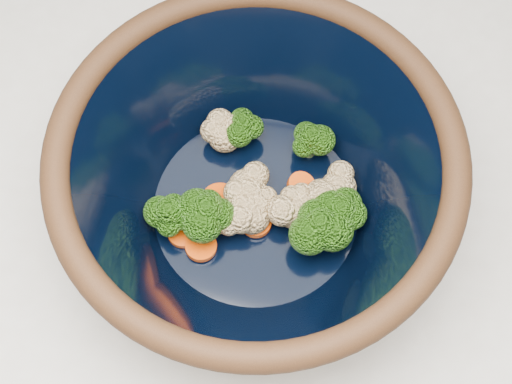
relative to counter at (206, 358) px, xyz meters
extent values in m
cube|color=beige|center=(0.00, 0.00, 0.00)|extent=(1.20, 1.20, 0.90)
cylinder|color=black|center=(0.06, 0.06, 0.46)|extent=(0.20, 0.20, 0.01)
torus|color=black|center=(0.06, 0.06, 0.58)|extent=(0.33, 0.33, 0.02)
cylinder|color=black|center=(0.06, 0.06, 0.48)|extent=(0.19, 0.19, 0.00)
cylinder|color=#608442|center=(0.13, 0.06, 0.49)|extent=(0.01, 0.01, 0.02)
ellipsoid|color=#326F15|center=(0.13, 0.06, 0.52)|extent=(0.04, 0.04, 0.04)
cylinder|color=#608442|center=(0.03, 0.03, 0.49)|extent=(0.01, 0.01, 0.02)
ellipsoid|color=#326F15|center=(0.03, 0.03, 0.52)|extent=(0.04, 0.04, 0.04)
cylinder|color=#608442|center=(0.03, 0.12, 0.49)|extent=(0.01, 0.01, 0.02)
ellipsoid|color=#326F15|center=(0.03, 0.12, 0.51)|extent=(0.03, 0.03, 0.03)
cylinder|color=#608442|center=(0.10, 0.12, 0.49)|extent=(0.01, 0.01, 0.02)
ellipsoid|color=#326F15|center=(0.10, 0.12, 0.51)|extent=(0.04, 0.04, 0.03)
cylinder|color=#608442|center=(0.12, 0.04, 0.49)|extent=(0.01, 0.01, 0.02)
ellipsoid|color=#326F15|center=(0.12, 0.04, 0.52)|extent=(0.05, 0.05, 0.04)
cylinder|color=#608442|center=(-0.01, 0.02, 0.49)|extent=(0.01, 0.01, 0.02)
ellipsoid|color=#326F15|center=(-0.01, 0.02, 0.51)|extent=(0.04, 0.04, 0.03)
sphere|color=beige|center=(0.12, 0.06, 0.50)|extent=(0.03, 0.03, 0.03)
sphere|color=beige|center=(0.06, 0.04, 0.50)|extent=(0.03, 0.03, 0.03)
sphere|color=beige|center=(0.05, 0.07, 0.50)|extent=(0.03, 0.03, 0.03)
sphere|color=beige|center=(0.02, 0.11, 0.50)|extent=(0.03, 0.03, 0.03)
sphere|color=beige|center=(0.10, 0.06, 0.50)|extent=(0.03, 0.03, 0.03)
sphere|color=beige|center=(0.13, 0.09, 0.50)|extent=(0.03, 0.03, 0.03)
sphere|color=beige|center=(0.04, 0.04, 0.50)|extent=(0.03, 0.03, 0.03)
sphere|color=beige|center=(0.11, 0.07, 0.50)|extent=(0.03, 0.03, 0.03)
sphere|color=beige|center=(0.06, 0.06, 0.50)|extent=(0.03, 0.03, 0.03)
sphere|color=beige|center=(0.06, 0.06, 0.50)|extent=(0.03, 0.03, 0.03)
cylinder|color=#E04209|center=(0.07, 0.04, 0.49)|extent=(0.03, 0.03, 0.01)
cylinder|color=#E04209|center=(0.01, 0.02, 0.49)|extent=(0.03, 0.03, 0.01)
cylinder|color=#E04209|center=(0.03, 0.01, 0.49)|extent=(0.03, 0.03, 0.01)
cylinder|color=#E04209|center=(0.10, 0.09, 0.49)|extent=(0.03, 0.03, 0.01)
cylinder|color=#E04209|center=(0.06, 0.05, 0.49)|extent=(0.03, 0.03, 0.01)
cylinder|color=#E04209|center=(0.06, 0.05, 0.49)|extent=(0.03, 0.03, 0.01)
cylinder|color=#E04209|center=(0.03, 0.06, 0.49)|extent=(0.03, 0.03, 0.01)
camera|label=1|loc=(0.12, -0.18, 1.07)|focal=50.00mm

